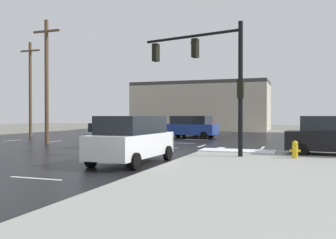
# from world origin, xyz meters

# --- Properties ---
(ground_plane) EXTENTS (120.00, 120.00, 0.00)m
(ground_plane) POSITION_xyz_m (0.00, 0.00, 0.00)
(ground_plane) COLOR slate
(road_asphalt) EXTENTS (44.00, 44.00, 0.02)m
(road_asphalt) POSITION_xyz_m (0.00, 0.00, 0.01)
(road_asphalt) COLOR black
(road_asphalt) RESTS_ON ground_plane
(snow_strip_curbside) EXTENTS (4.00, 1.60, 0.06)m
(snow_strip_curbside) POSITION_xyz_m (5.00, -4.00, 0.17)
(snow_strip_curbside) COLOR white
(snow_strip_curbside) RESTS_ON sidewalk_corner
(lane_markings) EXTENTS (36.15, 36.15, 0.01)m
(lane_markings) POSITION_xyz_m (1.20, -1.38, 0.02)
(lane_markings) COLOR silver
(lane_markings) RESTS_ON road_asphalt
(traffic_signal_mast) EXTENTS (5.38, 1.43, 6.37)m
(traffic_signal_mast) POSITION_xyz_m (4.10, -6.11, 4.37)
(traffic_signal_mast) COLOR black
(traffic_signal_mast) RESTS_ON sidewalk_corner
(fire_hydrant) EXTENTS (0.48, 0.26, 0.79)m
(fire_hydrant) POSITION_xyz_m (7.95, -6.29, 0.54)
(fire_hydrant) COLOR gold
(fire_hydrant) RESTS_ON sidewalk_corner
(strip_building_background) EXTENTS (19.57, 8.00, 6.98)m
(strip_building_background) POSITION_xyz_m (-5.33, 28.37, 3.49)
(strip_building_background) COLOR #BCB29E
(strip_building_background) RESTS_ON ground_plane
(suv_red) EXTENTS (2.54, 4.97, 2.03)m
(suv_red) POSITION_xyz_m (-1.23, 11.70, 1.09)
(suv_red) COLOR #B21919
(suv_red) RESTS_ON road_asphalt
(sedan_silver) EXTENTS (2.26, 4.63, 1.58)m
(sedan_silver) POSITION_xyz_m (-3.20, -2.60, 0.85)
(sedan_silver) COLOR #B7BABF
(sedan_silver) RESTS_ON road_asphalt
(suv_white) EXTENTS (2.33, 4.90, 2.03)m
(suv_white) POSITION_xyz_m (1.40, -9.62, 1.09)
(suv_white) COLOR white
(suv_white) RESTS_ON road_asphalt
(suv_blue) EXTENTS (4.96, 2.51, 2.03)m
(suv_blue) POSITION_xyz_m (-1.08, 7.98, 1.09)
(suv_blue) COLOR navy
(suv_blue) RESTS_ON road_asphalt
(utility_pole_mid) EXTENTS (2.20, 0.28, 8.90)m
(utility_pole_mid) POSITION_xyz_m (-8.83, -2.23, 4.66)
(utility_pole_mid) COLOR brown
(utility_pole_mid) RESTS_ON ground_plane
(utility_pole_far) EXTENTS (2.20, 0.28, 9.05)m
(utility_pole_far) POSITION_xyz_m (-15.87, 4.32, 4.74)
(utility_pole_far) COLOR brown
(utility_pole_far) RESTS_ON ground_plane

